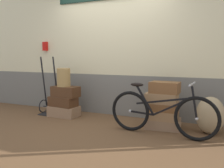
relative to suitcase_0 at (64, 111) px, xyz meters
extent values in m
cube|color=brown|center=(0.85, -0.22, -0.13)|extent=(9.10, 5.20, 0.06)
cube|color=slate|center=(0.85, 0.63, 0.32)|extent=(7.10, 0.20, 0.84)
cube|color=beige|center=(0.85, 0.63, 1.69)|extent=(7.10, 0.20, 1.91)
cube|color=red|center=(-0.83, 0.49, 1.35)|extent=(0.10, 0.08, 0.20)
cube|color=#937051|center=(0.00, 0.00, 0.00)|extent=(0.60, 0.37, 0.21)
cube|color=#4C2D19|center=(-0.01, -0.01, 0.20)|extent=(0.60, 0.37, 0.20)
cube|color=#4C2D19|center=(0.03, 0.03, 0.41)|extent=(0.57, 0.34, 0.21)
cube|color=#937051|center=(2.03, 0.02, -0.02)|extent=(0.63, 0.47, 0.16)
cube|color=#9E754C|center=(2.04, -0.01, 0.13)|extent=(0.52, 0.37, 0.14)
cube|color=brown|center=(2.04, -0.02, 0.27)|extent=(0.44, 0.31, 0.13)
cube|color=#9E754C|center=(2.00, 0.00, 0.42)|extent=(0.52, 0.34, 0.17)
cube|color=brown|center=(2.05, 0.01, 0.60)|extent=(0.49, 0.34, 0.19)
cylinder|color=#A8844C|center=(0.01, 0.01, 0.70)|extent=(0.27, 0.27, 0.37)
torus|color=black|center=(-0.59, 0.07, 0.04)|extent=(0.02, 0.29, 0.29)
torus|color=black|center=(-0.21, 0.07, 0.04)|extent=(0.02, 0.29, 0.29)
cylinder|color=black|center=(-0.40, 0.07, 0.04)|extent=(0.37, 0.02, 0.02)
cylinder|color=black|center=(-0.56, 0.07, 0.58)|extent=(0.03, 0.17, 1.07)
cylinder|color=black|center=(-0.24, 0.07, 0.58)|extent=(0.03, 0.17, 1.07)
cube|color=black|center=(-0.40, -0.04, -0.10)|extent=(0.33, 0.22, 0.02)
ellipsoid|color=tan|center=(2.77, 0.03, 0.19)|extent=(0.44, 0.37, 0.59)
torus|color=black|center=(1.56, -0.34, 0.23)|extent=(0.66, 0.10, 0.66)
sphere|color=#B2B2B7|center=(1.56, -0.34, 0.23)|extent=(0.05, 0.05, 0.05)
torus|color=black|center=(2.60, -0.41, 0.23)|extent=(0.66, 0.10, 0.66)
sphere|color=#B2B2B7|center=(2.60, -0.41, 0.23)|extent=(0.05, 0.05, 0.05)
cube|color=black|center=(2.24, -0.38, 0.36)|extent=(0.58, 0.07, 0.34)
cube|color=black|center=(1.82, -0.36, 0.43)|extent=(0.31, 0.05, 0.46)
cube|color=black|center=(1.76, -0.35, 0.22)|extent=(0.40, 0.06, 0.04)
cube|color=black|center=(2.10, -0.38, 0.44)|extent=(0.85, 0.09, 0.18)
cube|color=black|center=(2.56, -0.41, 0.46)|extent=(0.11, 0.04, 0.47)
ellipsoid|color=black|center=(1.68, -0.35, 0.67)|extent=(0.23, 0.11, 0.06)
cylinder|color=#A5A5AD|center=(2.52, -0.40, 0.73)|extent=(0.06, 0.46, 0.02)
camera|label=1|loc=(2.87, -3.98, 1.12)|focal=38.37mm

